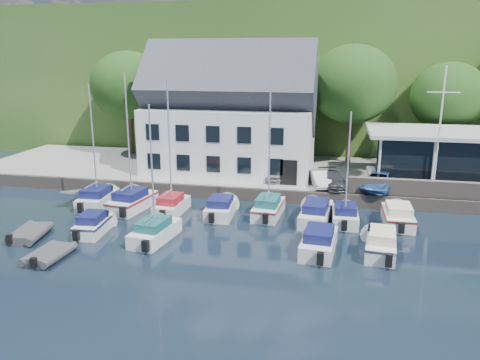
{
  "coord_description": "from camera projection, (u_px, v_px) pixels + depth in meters",
  "views": [
    {
      "loc": [
        1.93,
        -22.51,
        10.73
      ],
      "look_at": [
        -4.61,
        9.0,
        2.15
      ],
      "focal_mm": 35.0,
      "sensor_mm": 36.0,
      "label": 1
    }
  ],
  "objects": [
    {
      "name": "boat_r1_5",
      "position": [
        316.0,
        211.0,
        31.12
      ],
      "size": [
        2.52,
        6.62,
        1.46
      ],
      "primitive_type": null,
      "rotation": [
        0.0,
        0.0,
        -0.1
      ],
      "color": "silver",
      "rests_on": "ground"
    },
    {
      "name": "tree_1",
      "position": [
        178.0,
        109.0,
        46.03
      ],
      "size": [
        6.77,
        6.77,
        9.26
      ],
      "primitive_type": null,
      "color": "#183710",
      "rests_on": "quay"
    },
    {
      "name": "club_pavilion",
      "position": [
        453.0,
        157.0,
        36.63
      ],
      "size": [
        13.2,
        7.2,
        4.1
      ],
      "primitive_type": null,
      "color": "black",
      "rests_on": "quay"
    },
    {
      "name": "hillside",
      "position": [
        328.0,
        72.0,
        81.04
      ],
      "size": [
        160.0,
        75.0,
        16.0
      ],
      "primitive_type": "cube",
      "color": "#284A1B",
      "rests_on": "ground"
    },
    {
      "name": "car_silver",
      "position": [
        273.0,
        173.0,
        37.72
      ],
      "size": [
        1.7,
        3.4,
        1.11
      ],
      "primitive_type": "imported",
      "rotation": [
        0.0,
        0.0,
        0.12
      ],
      "color": "#A4A5A9",
      "rests_on": "quay"
    },
    {
      "name": "boat_r2_1",
      "position": [
        152.0,
        173.0,
        27.04
      ],
      "size": [
        2.57,
        5.84,
        8.36
      ],
      "primitive_type": null,
      "rotation": [
        0.0,
        0.0,
        -0.13
      ],
      "color": "silver",
      "rests_on": "ground"
    },
    {
      "name": "tree_0",
      "position": [
        129.0,
        103.0,
        46.98
      ],
      "size": [
        7.49,
        7.49,
        10.24
      ],
      "primitive_type": null,
      "color": "#183710",
      "rests_on": "quay"
    },
    {
      "name": "boat_r2_3",
      "position": [
        319.0,
        239.0,
        26.36
      ],
      "size": [
        2.39,
        6.01,
        1.43
      ],
      "primitive_type": null,
      "rotation": [
        0.0,
        0.0,
        -0.08
      ],
      "color": "silver",
      "rests_on": "ground"
    },
    {
      "name": "tree_3",
      "position": [
        351.0,
        105.0,
        42.72
      ],
      "size": [
        7.9,
        7.9,
        10.79
      ],
      "primitive_type": null,
      "color": "#183710",
      "rests_on": "quay"
    },
    {
      "name": "boat_r1_1",
      "position": [
        129.0,
        147.0,
        32.59
      ],
      "size": [
        3.0,
        6.34,
        9.19
      ],
      "primitive_type": null,
      "rotation": [
        0.0,
        0.0,
        -0.15
      ],
      "color": "silver",
      "rests_on": "ground"
    },
    {
      "name": "boat_r1_2",
      "position": [
        170.0,
        154.0,
        31.84
      ],
      "size": [
        1.89,
        5.21,
        8.47
      ],
      "primitive_type": null,
      "rotation": [
        0.0,
        0.0,
        -0.03
      ],
      "color": "silver",
      "rests_on": "ground"
    },
    {
      "name": "quay",
      "position": [
        311.0,
        176.0,
        40.87
      ],
      "size": [
        60.0,
        13.0,
        1.0
      ],
      "primitive_type": "cube",
      "color": "gray",
      "rests_on": "ground"
    },
    {
      "name": "boat_r1_4",
      "position": [
        269.0,
        154.0,
        31.27
      ],
      "size": [
        2.17,
        5.75,
        8.7
      ],
      "primitive_type": null,
      "rotation": [
        0.0,
        0.0,
        -0.06
      ],
      "color": "silver",
      "rests_on": "ground"
    },
    {
      "name": "harbor_building",
      "position": [
        231.0,
        120.0,
        40.05
      ],
      "size": [
        14.4,
        8.2,
        8.7
      ],
      "primitive_type": null,
      "color": "silver",
      "rests_on": "quay"
    },
    {
      "name": "flagpole",
      "position": [
        439.0,
        131.0,
        33.1
      ],
      "size": [
        2.18,
        0.2,
        9.08
      ],
      "primitive_type": null,
      "color": "silver",
      "rests_on": "quay"
    },
    {
      "name": "tree_4",
      "position": [
        447.0,
        114.0,
        42.25
      ],
      "size": [
        6.76,
        6.76,
        9.24
      ],
      "primitive_type": null,
      "color": "#183710",
      "rests_on": "quay"
    },
    {
      "name": "field_patch",
      "position": [
        376.0,
        25.0,
        84.93
      ],
      "size": [
        50.0,
        30.0,
        0.3
      ],
      "primitive_type": "cube",
      "color": "#586834",
      "rests_on": "hillside"
    },
    {
      "name": "car_blue",
      "position": [
        380.0,
        180.0,
        34.96
      ],
      "size": [
        2.9,
        4.43,
        1.41
      ],
      "primitive_type": "imported",
      "rotation": [
        0.0,
        0.0,
        -0.34
      ],
      "color": "#2C5287",
      "rests_on": "quay"
    },
    {
      "name": "dinghy_0",
      "position": [
        30.0,
        232.0,
        28.37
      ],
      "size": [
        2.45,
        3.49,
        0.75
      ],
      "primitive_type": null,
      "rotation": [
        0.0,
        0.0,
        0.17
      ],
      "color": "#36363A",
      "rests_on": "ground"
    },
    {
      "name": "boat_r2_4",
      "position": [
        381.0,
        241.0,
        26.05
      ],
      "size": [
        2.29,
        5.77,
        1.45
      ],
      "primitive_type": null,
      "rotation": [
        0.0,
        0.0,
        -0.1
      ],
      "color": "silver",
      "rests_on": "ground"
    },
    {
      "name": "car_white",
      "position": [
        320.0,
        179.0,
        35.91
      ],
      "size": [
        2.01,
        3.71,
        1.16
      ],
      "primitive_type": "imported",
      "rotation": [
        0.0,
        0.0,
        0.24
      ],
      "color": "silver",
      "rests_on": "quay"
    },
    {
      "name": "ground",
      "position": [
        291.0,
        268.0,
        24.44
      ],
      "size": [
        180.0,
        180.0,
        0.0
      ],
      "primitive_type": "plane",
      "color": "black",
      "rests_on": "ground"
    },
    {
      "name": "boat_r2_0",
      "position": [
        94.0,
        223.0,
        29.08
      ],
      "size": [
        2.08,
        4.77,
        1.35
      ],
      "primitive_type": null,
      "rotation": [
        0.0,
        0.0,
        0.1
      ],
      "color": "silver",
      "rests_on": "ground"
    },
    {
      "name": "boat_r1_6",
      "position": [
        348.0,
        163.0,
        29.91
      ],
      "size": [
        1.94,
        4.95,
        8.21
      ],
      "primitive_type": null,
      "rotation": [
        0.0,
        0.0,
        0.03
      ],
      "color": "silver",
      "rests_on": "ground"
    },
    {
      "name": "dinghy_1",
      "position": [
        49.0,
        253.0,
        25.38
      ],
      "size": [
        1.93,
        3.08,
        0.7
      ],
      "primitive_type": null,
      "rotation": [
        0.0,
        0.0,
        -0.05
      ],
      "color": "#36363A",
      "rests_on": "ground"
    },
    {
      "name": "tree_2",
      "position": [
        286.0,
        102.0,
        44.16
      ],
      "size": [
        7.97,
        7.97,
        10.89
      ],
      "primitive_type": null,
      "color": "#183710",
      "rests_on": "quay"
    },
    {
      "name": "boat_r1_0",
      "position": [
        93.0,
        146.0,
        33.27
      ],
      "size": [
        2.39,
        5.77,
        9.04
      ],
      "primitive_type": null,
      "rotation": [
        0.0,
        0.0,
        0.07
      ],
      "color": "silver",
      "rests_on": "ground"
    },
    {
      "name": "boat_r1_7",
      "position": [
        398.0,
        214.0,
        30.57
      ],
      "size": [
        2.0,
        5.62,
        1.41
      ],
      "primitive_type": null,
      "rotation": [
        0.0,
        0.0,
        0.01
      ],
      "color": "silver",
      "rests_on": "ground"
    },
    {
      "name": "gangway",
      "position": [
        90.0,
        199.0,
        36.2
      ],
      "size": [
        1.2,
        6.0,
        1.4
      ],
      "primitive_type": null,
      "color": "silver",
      "rests_on": "ground"
    },
    {
      "name": "car_dgrey",
      "position": [
        333.0,
        180.0,
        35.67
      ],
      "size": [
        2.7,
        4.28,
        1.16
      ],
      "primitive_type": "imported",
      "rotation": [
        0.0,
        0.0,
        0.29
      ],
      "color": "#313136",
      "rests_on": "quay"
    },
    {
      "name": "quay_face",
      "position": [
        306.0,
        198.0,
        34.72
      ],
      "size": [
        60.0,
        0.3,
        1.0
      ],
      "primitive_type": "cube",
      "color": "#6A5E54",
      "rests_on": "ground"
    },
    {
      "name": "boat_r1_3",
      "position": [
        221.0,
        206.0,
        32.27
      ],
      "size": [
        2.21,
        5.44,
        1.37
      ],
      "primitive_type": null,
      "rotation": [
        0.0,
        0.0,
        0.06
      ],
      "color": "silver",
      "rests_on": "ground"
    }
  ]
}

